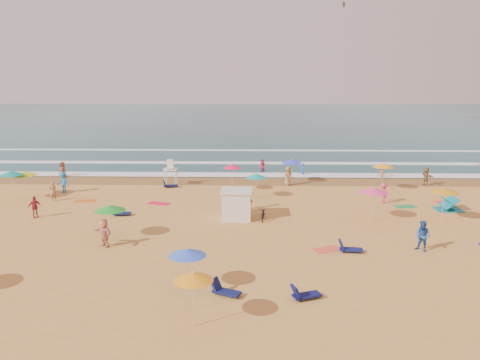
{
  "coord_description": "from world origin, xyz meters",
  "views": [
    {
      "loc": [
        1.8,
        -32.4,
        9.83
      ],
      "look_at": [
        0.85,
        6.0,
        1.5
      ],
      "focal_mm": 35.0,
      "sensor_mm": 36.0,
      "label": 1
    }
  ],
  "objects": [
    {
      "name": "loungers",
      "position": [
        3.16,
        -4.88,
        0.17
      ],
      "size": [
        47.64,
        23.12,
        0.34
      ],
      "color": "navy",
      "rests_on": "ground"
    },
    {
      "name": "bicycle",
      "position": [
        2.65,
        -0.44,
        0.46
      ],
      "size": [
        0.78,
        1.8,
        0.92
      ],
      "primitive_type": "imported",
      "rotation": [
        0.0,
        0.0,
        -0.1
      ],
      "color": "black",
      "rests_on": "ground"
    },
    {
      "name": "ground",
      "position": [
        0.0,
        0.0,
        0.0
      ],
      "size": [
        220.0,
        220.0,
        0.0
      ],
      "primitive_type": "plane",
      "color": "gold",
      "rests_on": "ground"
    },
    {
      "name": "ocean",
      "position": [
        0.0,
        84.0,
        0.0
      ],
      "size": [
        220.0,
        140.0,
        0.18
      ],
      "primitive_type": "cube",
      "color": "#0C4756",
      "rests_on": "ground"
    },
    {
      "name": "surf_foam",
      "position": [
        0.0,
        21.32,
        0.1
      ],
      "size": [
        200.0,
        18.7,
        0.05
      ],
      "color": "white",
      "rests_on": "ground"
    },
    {
      "name": "beachgoers",
      "position": [
        0.52,
        4.4,
        0.81
      ],
      "size": [
        43.75,
        26.23,
        2.12
      ],
      "color": "brown",
      "rests_on": "ground"
    },
    {
      "name": "beach_umbrellas",
      "position": [
        2.32,
        0.88,
        2.12
      ],
      "size": [
        58.72,
        28.46,
        0.78
      ],
      "color": "#FF3880",
      "rests_on": "ground"
    },
    {
      "name": "wet_sand",
      "position": [
        0.0,
        12.5,
        0.01
      ],
      "size": [
        220.0,
        220.0,
        0.0
      ],
      "primitive_type": "plane",
      "color": "olive",
      "rests_on": "ground"
    },
    {
      "name": "cabana",
      "position": [
        0.75,
        -0.14,
        1.0
      ],
      "size": [
        2.0,
        2.0,
        2.0
      ],
      "primitive_type": "cube",
      "color": "silver",
      "rests_on": "ground"
    },
    {
      "name": "towels",
      "position": [
        -1.08,
        -1.56,
        0.01
      ],
      "size": [
        53.15,
        21.49,
        0.03
      ],
      "color": "red",
      "rests_on": "ground"
    },
    {
      "name": "lifeguard_stand",
      "position": [
        -5.78,
        10.37,
        1.05
      ],
      "size": [
        1.2,
        1.2,
        2.1
      ],
      "primitive_type": null,
      "color": "white",
      "rests_on": "ground"
    },
    {
      "name": "cabana_roof",
      "position": [
        0.75,
        -0.14,
        2.06
      ],
      "size": [
        2.2,
        2.2,
        0.12
      ],
      "primitive_type": "cube",
      "color": "silver",
      "rests_on": "cabana"
    }
  ]
}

